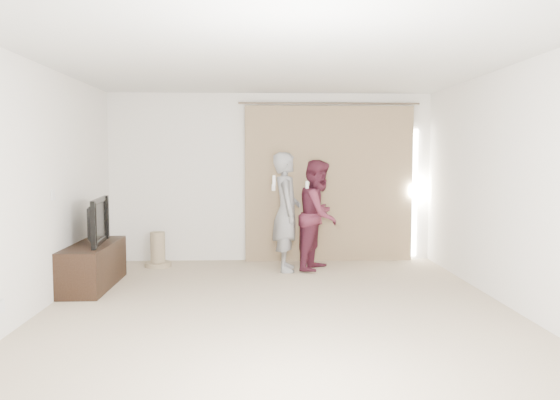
% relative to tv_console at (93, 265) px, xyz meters
% --- Properties ---
extents(floor, '(5.50, 5.50, 0.00)m').
position_rel_tv_console_xyz_m(floor, '(2.27, -1.06, -0.27)').
color(floor, '#BEAE8E').
rests_on(floor, ground).
extents(wall_back, '(5.00, 0.04, 2.60)m').
position_rel_tv_console_xyz_m(wall_back, '(2.27, 1.69, 1.03)').
color(wall_back, white).
rests_on(wall_back, ground).
extents(wall_left, '(0.04, 5.50, 2.60)m').
position_rel_tv_console_xyz_m(wall_left, '(-0.23, -1.06, 1.03)').
color(wall_left, white).
rests_on(wall_left, ground).
extents(ceiling, '(5.00, 5.50, 0.01)m').
position_rel_tv_console_xyz_m(ceiling, '(2.27, -1.06, 2.33)').
color(ceiling, silver).
rests_on(ceiling, wall_back).
extents(curtain, '(2.80, 0.11, 2.46)m').
position_rel_tv_console_xyz_m(curtain, '(3.18, 1.62, 0.93)').
color(curtain, '#96785C').
rests_on(curtain, ground).
extents(tv_console, '(0.49, 1.41, 0.54)m').
position_rel_tv_console_xyz_m(tv_console, '(0.00, 0.00, 0.00)').
color(tv_console, black).
rests_on(tv_console, ground).
extents(tv, '(0.23, 1.00, 0.57)m').
position_rel_tv_console_xyz_m(tv, '(0.00, 0.00, 0.56)').
color(tv, black).
rests_on(tv, tv_console).
extents(scratching_post, '(0.39, 0.39, 0.51)m').
position_rel_tv_console_xyz_m(scratching_post, '(0.58, 1.24, -0.06)').
color(scratching_post, tan).
rests_on(scratching_post, ground).
extents(person_man, '(0.41, 0.62, 1.69)m').
position_rel_tv_console_xyz_m(person_man, '(2.46, 0.89, 0.57)').
color(person_man, gray).
rests_on(person_man, ground).
extents(person_woman, '(0.86, 0.95, 1.58)m').
position_rel_tv_console_xyz_m(person_woman, '(2.93, 0.94, 0.52)').
color(person_woman, '#511C2C').
rests_on(person_woman, ground).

